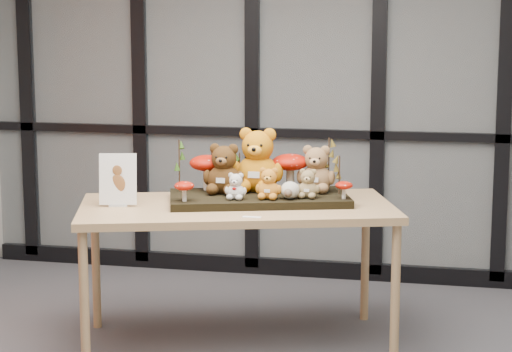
% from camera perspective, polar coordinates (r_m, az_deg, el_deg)
% --- Properties ---
extents(room_shell, '(5.00, 5.00, 5.00)m').
position_cam_1_polar(room_shell, '(4.14, -1.67, 7.39)').
color(room_shell, '#B2B1A8').
rests_on(room_shell, floor).
extents(glass_partition, '(4.90, 0.06, 2.78)m').
position_cam_1_polar(glass_partition, '(6.57, 3.62, 5.81)').
color(glass_partition, '#2D383F').
rests_on(glass_partition, floor).
extents(display_table, '(1.93, 1.36, 0.82)m').
position_cam_1_polar(display_table, '(5.21, -1.20, -2.48)').
color(display_table, tan).
rests_on(display_table, floor).
extents(diorama_tray, '(1.11, 0.78, 0.04)m').
position_cam_1_polar(diorama_tray, '(5.27, 0.17, -1.38)').
color(diorama_tray, black).
rests_on(diorama_tray, display_table).
extents(bear_pooh_yellow, '(0.38, 0.36, 0.41)m').
position_cam_1_polar(bear_pooh_yellow, '(5.35, 0.11, 1.22)').
color(bear_pooh_yellow, '#C8760E').
rests_on(bear_pooh_yellow, diorama_tray).
extents(bear_brown_medium, '(0.30, 0.28, 0.31)m').
position_cam_1_polar(bear_brown_medium, '(5.28, -1.98, 0.62)').
color(bear_brown_medium, '#42280F').
rests_on(bear_brown_medium, diorama_tray).
extents(bear_tan_back, '(0.28, 0.26, 0.30)m').
position_cam_1_polar(bear_tan_back, '(5.34, 3.73, 0.60)').
color(bear_tan_back, olive).
rests_on(bear_tan_back, diorama_tray).
extents(bear_small_yellow, '(0.18, 0.17, 0.19)m').
position_cam_1_polar(bear_small_yellow, '(5.12, 0.80, -0.35)').
color(bear_small_yellow, orange).
rests_on(bear_small_yellow, diorama_tray).
extents(bear_white_bow, '(0.15, 0.15, 0.16)m').
position_cam_1_polar(bear_white_bow, '(5.11, -1.25, -0.54)').
color(bear_white_bow, silver).
rests_on(bear_white_bow, diorama_tray).
extents(bear_beige_small, '(0.17, 0.16, 0.18)m').
position_cam_1_polar(bear_beige_small, '(5.16, 3.22, -0.36)').
color(bear_beige_small, olive).
rests_on(bear_beige_small, diorama_tray).
extents(plush_cream_hedgehog, '(0.10, 0.10, 0.11)m').
position_cam_1_polar(plush_cream_hedgehog, '(5.13, 2.11, -0.82)').
color(plush_cream_hedgehog, beige).
rests_on(plush_cream_hedgehog, diorama_tray).
extents(mushroom_back_left, '(0.20, 0.20, 0.23)m').
position_cam_1_polar(mushroom_back_left, '(5.40, -3.03, 0.32)').
color(mushroom_back_left, '#9D1105').
rests_on(mushroom_back_left, diorama_tray).
extents(mushroom_back_right, '(0.21, 0.21, 0.24)m').
position_cam_1_polar(mushroom_back_right, '(5.39, 2.12, 0.36)').
color(mushroom_back_right, '#9D1105').
rests_on(mushroom_back_right, diorama_tray).
extents(mushroom_front_left, '(0.11, 0.11, 0.12)m').
position_cam_1_polar(mushroom_front_left, '(5.07, -4.44, -0.88)').
color(mushroom_front_left, '#9D1105').
rests_on(mushroom_front_left, diorama_tray).
extents(mushroom_front_right, '(0.10, 0.10, 0.11)m').
position_cam_1_polar(mushroom_front_right, '(5.15, 5.43, -0.81)').
color(mushroom_front_right, '#9D1105').
rests_on(mushroom_front_right, diorama_tray).
extents(sprig_green_far_left, '(0.05, 0.05, 0.30)m').
position_cam_1_polar(sprig_green_far_left, '(5.34, -4.74, 0.63)').
color(sprig_green_far_left, '#13340C').
rests_on(sprig_green_far_left, diorama_tray).
extents(sprig_green_mid_left, '(0.05, 0.05, 0.23)m').
position_cam_1_polar(sprig_green_mid_left, '(5.41, -2.74, 0.36)').
color(sprig_green_mid_left, '#13340C').
rests_on(sprig_green_mid_left, diorama_tray).
extents(sprig_dry_far_right, '(0.05, 0.05, 0.31)m').
position_cam_1_polar(sprig_dry_far_right, '(5.40, 4.50, 0.75)').
color(sprig_dry_far_right, brown).
rests_on(sprig_dry_far_right, diorama_tray).
extents(sprig_dry_mid_right, '(0.05, 0.05, 0.22)m').
position_cam_1_polar(sprig_dry_mid_right, '(5.28, 5.15, 0.07)').
color(sprig_dry_mid_right, brown).
rests_on(sprig_dry_mid_right, diorama_tray).
extents(sprig_green_centre, '(0.05, 0.05, 0.22)m').
position_cam_1_polar(sprig_green_centre, '(5.43, -1.02, 0.33)').
color(sprig_green_centre, '#13340C').
rests_on(sprig_green_centre, diorama_tray).
extents(sign_holder, '(0.21, 0.09, 0.29)m').
position_cam_1_polar(sign_holder, '(5.19, -8.50, -0.36)').
color(sign_holder, silver).
rests_on(sign_holder, display_table).
extents(label_card, '(0.10, 0.03, 0.00)m').
position_cam_1_polar(label_card, '(4.86, -0.26, -2.54)').
color(label_card, white).
rests_on(label_card, display_table).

